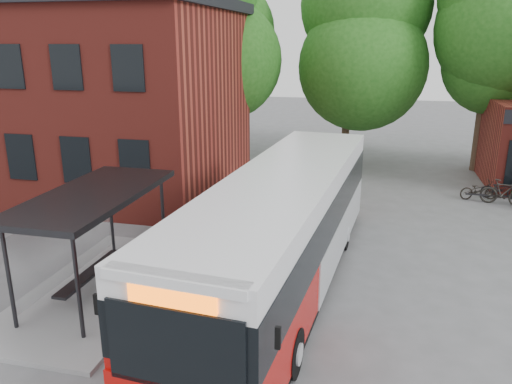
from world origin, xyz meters
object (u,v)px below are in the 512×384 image
(bus_shelter, at_px, (97,242))
(bicycle_1, at_px, (503,192))
(city_bus, at_px, (284,232))
(bicycle_0, at_px, (479,190))
(bicycle_2, at_px, (501,189))

(bus_shelter, height_order, bicycle_1, bus_shelter)
(bus_shelter, xyz_separation_m, city_bus, (4.90, 1.41, 0.21))
(bicycle_0, height_order, bicycle_1, bicycle_1)
(city_bus, distance_m, bicycle_0, 12.23)
(city_bus, height_order, bicycle_0, city_bus)
(bicycle_1, height_order, bicycle_2, bicycle_1)
(city_bus, distance_m, bicycle_1, 12.28)
(bus_shelter, height_order, bicycle_2, bus_shelter)
(bus_shelter, height_order, bicycle_0, bus_shelter)
(bus_shelter, height_order, city_bus, city_bus)
(bicycle_1, relative_size, bicycle_2, 1.10)
(bus_shelter, distance_m, bicycle_2, 17.41)
(city_bus, bearing_deg, bus_shelter, -159.17)
(bicycle_0, height_order, bicycle_2, same)
(bicycle_2, bearing_deg, city_bus, 142.54)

